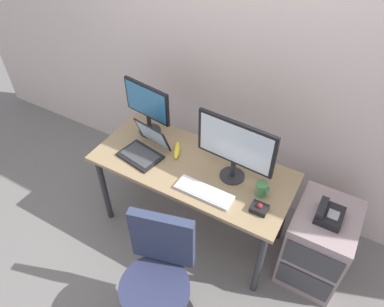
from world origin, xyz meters
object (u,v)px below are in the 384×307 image
object	(u,v)px
desk_phone	(329,214)
keyboard	(204,192)
file_cabinet	(317,244)
office_chair	(158,284)
trackball_mouse	(259,208)
banana	(177,150)
laptop	(145,148)
monitor_main	(235,146)
monitor_side	(147,105)
coffee_mug	(262,189)

from	to	relation	value
desk_phone	keyboard	distance (m)	0.84
file_cabinet	office_chair	bearing A→B (deg)	-132.46
trackball_mouse	banana	bearing A→B (deg)	164.10
desk_phone	laptop	world-z (taller)	laptop
office_chair	monitor_main	xyz separation A→B (m)	(0.11, 0.82, 0.60)
desk_phone	monitor_main	world-z (taller)	monitor_main
monitor_side	monitor_main	bearing A→B (deg)	-9.55
desk_phone	monitor_main	bearing A→B (deg)	-176.06
desk_phone	trackball_mouse	bearing A→B (deg)	-149.46
keyboard	trackball_mouse	world-z (taller)	trackball_mouse
monitor_side	coffee_mug	xyz separation A→B (m)	(1.05, -0.19, -0.21)
office_chair	monitor_main	distance (m)	1.02
desk_phone	monitor_side	distance (m)	1.53
monitor_main	banana	distance (m)	0.55
desk_phone	office_chair	distance (m)	1.21
trackball_mouse	desk_phone	bearing A→B (deg)	30.54
laptop	monitor_side	bearing A→B (deg)	117.34
desk_phone	monitor_side	bearing A→B (deg)	176.62
laptop	banana	world-z (taller)	laptop
monitor_main	monitor_side	distance (m)	0.82
office_chair	laptop	distance (m)	0.98
desk_phone	banana	world-z (taller)	banana
office_chair	monitor_side	distance (m)	1.31
keyboard	laptop	bearing A→B (deg)	167.04
file_cabinet	monitor_main	xyz separation A→B (m)	(-0.70, -0.06, 0.71)
monitor_main	banana	xyz separation A→B (m)	(-0.48, 0.02, -0.27)
file_cabinet	keyboard	bearing A→B (deg)	-159.15
office_chair	desk_phone	bearing A→B (deg)	47.30
coffee_mug	file_cabinet	bearing A→B (deg)	14.79
trackball_mouse	office_chair	bearing A→B (deg)	-122.13
monitor_side	keyboard	xyz separation A→B (m)	(0.71, -0.38, -0.24)
laptop	trackball_mouse	size ratio (longest dim) A/B	3.25
office_chair	coffee_mug	xyz separation A→B (m)	(0.35, 0.76, 0.36)
monitor_side	trackball_mouse	size ratio (longest dim) A/B	3.97
keyboard	file_cabinet	bearing A→B (deg)	20.85
monitor_main	laptop	size ratio (longest dim) A/B	1.59
office_chair	laptop	bearing A→B (deg)	128.70
office_chair	laptop	world-z (taller)	laptop
file_cabinet	desk_phone	size ratio (longest dim) A/B	3.33
desk_phone	banana	size ratio (longest dim) A/B	1.05
file_cabinet	monitor_side	size ratio (longest dim) A/B	1.52
desk_phone	office_chair	bearing A→B (deg)	-132.70
file_cabinet	trackball_mouse	size ratio (longest dim) A/B	6.05
file_cabinet	monitor_main	size ratio (longest dim) A/B	1.17
office_chair	monitor_side	xyz separation A→B (m)	(-0.70, 0.96, 0.57)
coffee_mug	trackball_mouse	bearing A→B (deg)	-73.37
file_cabinet	office_chair	size ratio (longest dim) A/B	0.69
desk_phone	laptop	distance (m)	1.39
file_cabinet	monitor_main	bearing A→B (deg)	-174.77
file_cabinet	keyboard	xyz separation A→B (m)	(-0.80, -0.30, 0.43)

